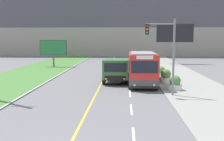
# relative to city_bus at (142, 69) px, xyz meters

# --- Properties ---
(lane_marking_centre) EXTENTS (2.88, 140.00, 0.01)m
(lane_marking_centre) POSITION_rel_city_bus_xyz_m (-3.55, -12.96, -1.59)
(lane_marking_centre) COLOR gold
(lane_marking_centre) RESTS_ON ground_plane
(apartment_block_background) EXTENTS (80.00, 8.04, 19.47)m
(apartment_block_background) POSITION_rel_city_bus_xyz_m (-3.96, 41.81, 8.14)
(apartment_block_background) COLOR gray
(apartment_block_background) RESTS_ON ground_plane
(city_bus) EXTENTS (2.65, 5.42, 3.15)m
(city_bus) POSITION_rel_city_bus_xyz_m (0.00, 0.00, 0.00)
(city_bus) COLOR red
(city_bus) RESTS_ON ground_plane
(dump_truck) EXTENTS (2.54, 6.80, 2.42)m
(dump_truck) POSITION_rel_city_bus_xyz_m (-2.53, 1.88, -0.36)
(dump_truck) COLOR black
(dump_truck) RESTS_ON ground_plane
(car_distant) EXTENTS (1.80, 4.30, 1.45)m
(car_distant) POSITION_rel_city_bus_xyz_m (0.35, 14.62, -0.90)
(car_distant) COLOR #2D4784
(car_distant) RESTS_ON ground_plane
(traffic_light_mast) EXTENTS (2.28, 0.32, 5.95)m
(traffic_light_mast) POSITION_rel_city_bus_xyz_m (1.45, -4.11, 2.19)
(traffic_light_mast) COLOR slate
(traffic_light_mast) RESTS_ON ground_plane
(billboard_large) EXTENTS (6.30, 0.24, 6.80)m
(billboard_large) POSITION_rel_city_bus_xyz_m (6.88, 21.28, 3.49)
(billboard_large) COLOR #59595B
(billboard_large) RESTS_ON ground_plane
(billboard_small) EXTENTS (4.13, 0.24, 4.09)m
(billboard_small) POSITION_rel_city_bus_xyz_m (-12.63, 15.40, 1.25)
(billboard_small) COLOR #59595B
(billboard_small) RESTS_ON ground_plane
(planter_round_near) EXTENTS (1.19, 1.19, 1.25)m
(planter_round_near) POSITION_rel_city_bus_xyz_m (2.66, -2.01, -0.97)
(planter_round_near) COLOR silver
(planter_round_near) RESTS_ON sidewalk_right
(planter_round_second) EXTENTS (1.24, 1.24, 1.34)m
(planter_round_second) POSITION_rel_city_bus_xyz_m (2.43, 1.55, -0.93)
(planter_round_second) COLOR silver
(planter_round_second) RESTS_ON sidewalk_right
(planter_round_third) EXTENTS (1.14, 1.14, 1.22)m
(planter_round_third) POSITION_rel_city_bus_xyz_m (2.45, 5.11, -0.98)
(planter_round_third) COLOR silver
(planter_round_third) RESTS_ON sidewalk_right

